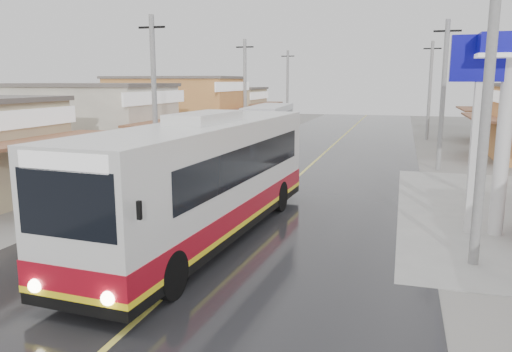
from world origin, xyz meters
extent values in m
plane|color=slate|center=(0.00, 0.00, 0.00)|extent=(120.00, 120.00, 0.00)
cube|color=black|center=(0.00, 15.00, 0.01)|extent=(12.00, 90.00, 0.02)
cube|color=#D8CC4C|center=(0.00, 15.00, 0.02)|extent=(0.15, 90.00, 0.01)
cylinder|color=white|center=(8.00, 9.00, 2.75)|extent=(0.44, 0.44, 5.50)
cylinder|color=white|center=(8.00, 3.00, 2.75)|extent=(0.44, 0.44, 5.50)
cube|color=white|center=(7.20, 3.00, 3.00)|extent=(0.25, 0.25, 6.00)
cube|color=#0D0B9B|center=(7.20, 3.00, 5.50)|extent=(1.80, 0.30, 1.40)
cube|color=silver|center=(-0.67, 0.11, 2.09)|extent=(3.30, 12.41, 3.02)
cube|color=black|center=(-0.67, 0.11, 0.48)|extent=(3.32, 12.43, 0.31)
cube|color=maroon|center=(-0.67, 0.11, 0.99)|extent=(3.34, 12.45, 0.56)
cube|color=yellow|center=(-0.67, 0.11, 0.65)|extent=(3.36, 12.46, 0.14)
cube|color=black|center=(-0.64, 0.62, 2.42)|extent=(3.19, 9.86, 1.02)
cube|color=black|center=(-1.04, -5.97, 2.53)|extent=(2.26, 0.26, 1.33)
cube|color=black|center=(-0.30, 6.18, 2.53)|extent=(2.26, 0.26, 1.13)
cube|color=white|center=(-1.04, -5.97, 3.34)|extent=(2.06, 0.25, 0.36)
cube|color=silver|center=(-0.67, 0.11, 3.75)|extent=(1.41, 3.14, 0.31)
cylinder|color=black|center=(-2.06, -4.11, 0.58)|extent=(0.43, 1.15, 1.13)
cylinder|color=black|center=(0.20, -4.25, 0.58)|extent=(0.43, 1.15, 1.13)
cylinder|color=black|center=(-1.56, 4.05, 0.58)|extent=(0.43, 1.15, 1.13)
cylinder|color=black|center=(0.70, 3.92, 0.58)|extent=(0.43, 1.15, 1.13)
sphere|color=#FFF2CC|center=(-1.91, -5.99, 0.79)|extent=(0.30, 0.30, 0.29)
sphere|color=#FFF2CC|center=(-0.18, -6.09, 0.79)|extent=(0.30, 0.30, 0.29)
cube|color=black|center=(-2.45, -5.63, 2.48)|extent=(0.08, 0.08, 0.36)
cube|color=black|center=(0.40, -5.81, 2.48)|extent=(0.08, 0.08, 0.36)
cube|color=silver|center=(-4.58, 22.31, 1.78)|extent=(3.13, 9.21, 2.51)
cube|color=#1C339D|center=(-4.58, 22.31, 0.93)|extent=(3.17, 9.26, 1.01)
cube|color=black|center=(-4.58, 22.31, 2.13)|extent=(3.05, 7.71, 0.91)
cube|color=black|center=(-4.22, 17.85, 2.13)|extent=(2.12, 0.29, 1.11)
cylinder|color=black|center=(-5.41, 19.01, 0.52)|extent=(0.38, 1.03, 1.01)
cylinder|color=black|center=(-3.24, 19.19, 0.52)|extent=(0.38, 1.03, 1.01)
cylinder|color=black|center=(-5.92, 25.43, 0.52)|extent=(0.38, 1.03, 1.01)
cylinder|color=black|center=(-3.75, 25.60, 0.52)|extent=(0.38, 1.03, 1.01)
imported|color=black|center=(-4.67, 9.64, 0.54)|extent=(1.18, 2.19, 1.09)
imported|color=#267228|center=(-4.67, 9.39, 1.33)|extent=(0.74, 0.58, 1.81)
cube|color=#26262D|center=(-8.41, 7.16, 0.91)|extent=(1.89, 2.24, 1.24)
cube|color=brown|center=(-8.41, 7.16, 1.58)|extent=(1.95, 2.31, 0.10)
cylinder|color=black|center=(-9.29, 6.80, 0.29)|extent=(0.38, 0.60, 0.57)
cylinder|color=black|center=(-8.77, 8.04, 0.29)|extent=(0.38, 0.60, 0.57)
cylinder|color=black|center=(-8.22, 6.14, 0.29)|extent=(0.33, 0.57, 0.57)
camera|label=1|loc=(4.99, -13.77, 4.83)|focal=35.00mm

